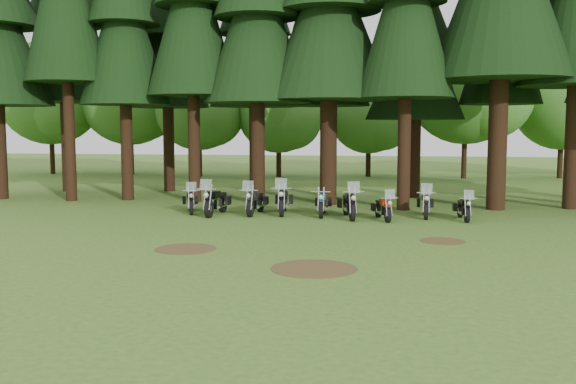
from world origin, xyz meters
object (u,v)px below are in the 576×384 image
object	(u,v)px
motorcycle_2	(255,202)
motorcycle_5	(349,205)
motorcycle_3	(283,201)
motorcycle_6	(383,209)
motorcycle_0	(191,202)
motorcycle_8	(464,209)
motorcycle_4	(322,204)
motorcycle_7	(426,205)
motorcycle_1	(216,202)

from	to	relation	value
motorcycle_2	motorcycle_5	bearing A→B (deg)	-4.43
motorcycle_3	motorcycle_6	xyz separation A→B (m)	(4.05, -1.08, -0.10)
motorcycle_0	motorcycle_3	size ratio (longest dim) A/B	0.85
motorcycle_0	motorcycle_6	xyz separation A→B (m)	(7.90, -0.89, -0.03)
motorcycle_0	motorcycle_2	xyz separation A→B (m)	(2.76, -0.10, 0.03)
motorcycle_5	motorcycle_6	xyz separation A→B (m)	(1.31, -0.27, -0.09)
motorcycle_8	motorcycle_4	bearing A→B (deg)	171.32
motorcycle_0	motorcycle_2	distance (m)	2.77
motorcycle_4	motorcycle_5	size ratio (longest dim) A/B	0.92
motorcycle_2	motorcycle_6	distance (m)	5.20
motorcycle_0	motorcycle_7	bearing A→B (deg)	-18.08
motorcycle_4	motorcycle_7	world-z (taller)	motorcycle_7
motorcycle_7	motorcycle_0	bearing A→B (deg)	-177.05
motorcycle_1	motorcycle_2	distance (m)	1.59
motorcycle_4	motorcycle_1	bearing A→B (deg)	-175.69
motorcycle_3	motorcycle_0	bearing A→B (deg)	177.24
motorcycle_3	motorcycle_8	bearing A→B (deg)	-10.69
motorcycle_0	motorcycle_8	size ratio (longest dim) A/B	1.07
motorcycle_0	motorcycle_8	bearing A→B (deg)	-21.84
motorcycle_5	motorcycle_4	bearing A→B (deg)	140.62
motorcycle_3	motorcycle_1	bearing A→B (deg)	-170.06
motorcycle_4	motorcycle_0	bearing A→B (deg)	177.25
motorcycle_2	motorcycle_6	xyz separation A→B (m)	(5.14, -0.79, -0.07)
motorcycle_2	motorcycle_5	world-z (taller)	motorcycle_5
motorcycle_2	motorcycle_7	world-z (taller)	motorcycle_2
motorcycle_0	motorcycle_7	distance (m)	9.56
motorcycle_1	motorcycle_3	world-z (taller)	motorcycle_3
motorcycle_1	motorcycle_5	distance (m)	5.36
motorcycle_3	motorcycle_6	distance (m)	4.19
motorcycle_8	motorcycle_1	bearing A→B (deg)	176.03
motorcycle_1	motorcycle_4	size ratio (longest dim) A/B	1.10
motorcycle_7	motorcycle_8	world-z (taller)	motorcycle_7
motorcycle_3	motorcycle_4	bearing A→B (deg)	-13.86
motorcycle_2	motorcycle_0	bearing A→B (deg)	-178.88
motorcycle_1	motorcycle_7	bearing A→B (deg)	9.37
motorcycle_1	motorcycle_6	xyz separation A→B (m)	(6.67, -0.35, -0.09)
motorcycle_4	motorcycle_5	distance (m)	1.24
motorcycle_0	motorcycle_4	size ratio (longest dim) A/B	0.94
motorcycle_6	motorcycle_8	xyz separation A→B (m)	(3.04, 0.45, -0.01)
motorcycle_7	motorcycle_3	bearing A→B (deg)	-177.99
motorcycle_6	motorcycle_8	distance (m)	3.07
motorcycle_2	motorcycle_5	xyz separation A→B (m)	(3.83, -0.52, 0.02)
motorcycle_6	motorcycle_7	xyz separation A→B (m)	(1.65, 1.14, 0.05)
motorcycle_2	motorcycle_7	distance (m)	6.80
motorcycle_0	motorcycle_5	world-z (taller)	motorcycle_5
motorcycle_1	motorcycle_4	xyz separation A→B (m)	(4.26, 0.49, -0.05)
motorcycle_7	motorcycle_1	bearing A→B (deg)	-173.15
motorcycle_6	motorcycle_7	distance (m)	2.00
motorcycle_0	motorcycle_4	xyz separation A→B (m)	(5.50, -0.05, 0.01)
motorcycle_7	motorcycle_4	bearing A→B (deg)	-174.42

